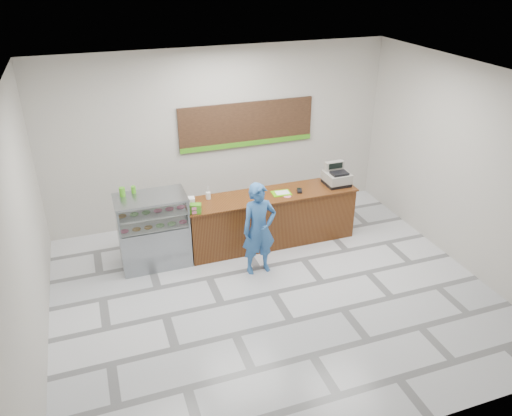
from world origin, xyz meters
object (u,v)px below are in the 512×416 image
object	(u,v)px
sales_counter	(271,218)
cash_register	(336,177)
display_case	(153,230)
serving_tray	(281,193)
customer	(259,229)

from	to	relation	value
sales_counter	cash_register	distance (m)	1.50
sales_counter	cash_register	xyz separation A→B (m)	(1.34, -0.00, 0.67)
display_case	cash_register	world-z (taller)	cash_register
display_case	serving_tray	distance (m)	2.43
sales_counter	serving_tray	size ratio (longest dim) A/B	8.90
display_case	customer	world-z (taller)	customer
display_case	serving_tray	bearing A→B (deg)	-1.03
display_case	cash_register	distance (m)	3.59
cash_register	customer	xyz separation A→B (m)	(-1.88, -0.84, -0.36)
customer	serving_tray	bearing A→B (deg)	45.50
sales_counter	display_case	size ratio (longest dim) A/B	2.45
sales_counter	serving_tray	distance (m)	0.56
sales_counter	customer	xyz separation A→B (m)	(-0.55, -0.84, 0.32)
customer	cash_register	bearing A→B (deg)	21.90
display_case	customer	size ratio (longest dim) A/B	0.80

